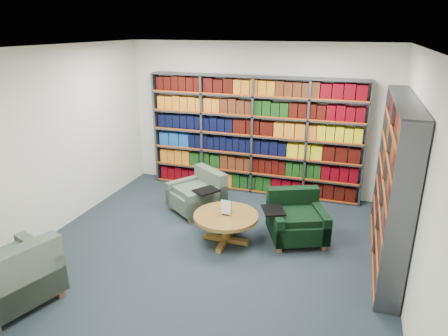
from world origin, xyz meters
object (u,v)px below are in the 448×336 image
(chair_green_right, at_px, (295,220))
(chair_teal_front, at_px, (13,279))
(chair_teal_left, at_px, (200,195))
(coffee_table, at_px, (226,220))

(chair_green_right, xyz_separation_m, chair_teal_front, (-2.80, -2.58, 0.04))
(chair_teal_left, xyz_separation_m, chair_teal_front, (-1.08, -3.02, 0.05))
(chair_teal_left, distance_m, coffee_table, 1.20)
(chair_teal_front, distance_m, coffee_table, 2.81)
(chair_green_right, height_order, coffee_table, chair_green_right)
(coffee_table, bearing_deg, chair_green_right, 26.46)
(chair_green_right, xyz_separation_m, coffee_table, (-0.95, -0.47, 0.07))
(chair_teal_left, bearing_deg, chair_green_right, -14.23)
(chair_green_right, relative_size, coffee_table, 1.12)
(chair_teal_front, xyz_separation_m, coffee_table, (1.86, 2.11, 0.03))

